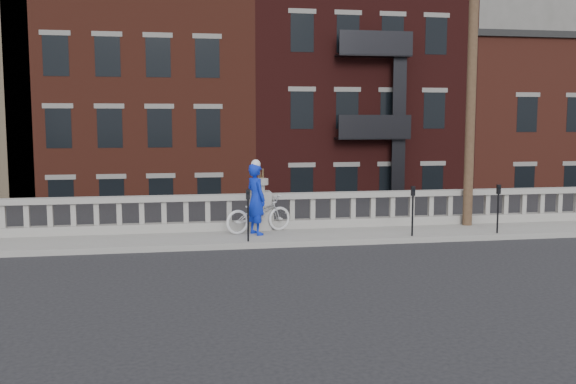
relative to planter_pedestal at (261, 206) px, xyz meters
name	(u,v)px	position (x,y,z in m)	size (l,w,h in m)	color
ground	(284,264)	(0.00, -3.95, -0.83)	(120.00, 120.00, 0.00)	black
sidewalk	(266,238)	(0.00, -0.95, -0.76)	(32.00, 2.20, 0.15)	gray
balustrade	(261,212)	(0.00, 0.00, -0.19)	(28.00, 0.34, 1.03)	gray
planter_pedestal	(261,206)	(0.00, 0.00, 0.00)	(0.55, 0.55, 1.76)	gray
lower_level	(226,131)	(0.56, 19.09, 1.80)	(80.00, 44.00, 20.80)	#605E59
utility_pole	(472,53)	(6.20, -0.35, 4.41)	(1.60, 0.28, 10.00)	#422D1E
parking_meter_b	(248,209)	(-0.57, -1.80, 0.17)	(0.10, 0.09, 1.36)	black
parking_meter_c	(413,205)	(3.91, -1.80, 0.17)	(0.10, 0.09, 1.36)	black
parking_meter_d	(498,203)	(6.40, -1.80, 0.17)	(0.10, 0.09, 1.36)	black
bicycle	(258,214)	(-0.13, -0.47, -0.16)	(0.70, 2.00, 1.05)	silver
cyclist	(256,199)	(-0.24, -0.81, 0.30)	(0.71, 0.47, 1.96)	#0B24B3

